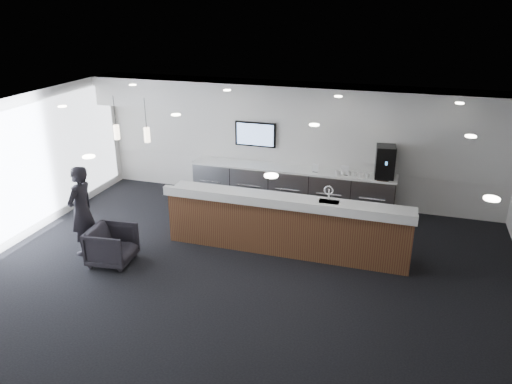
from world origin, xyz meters
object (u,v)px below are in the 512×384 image
(service_counter, at_px, (286,224))
(coffee_machine, at_px, (385,162))
(armchair, at_px, (112,245))
(lounge_guest, at_px, (81,211))

(service_counter, relative_size, coffee_machine, 6.64)
(service_counter, relative_size, armchair, 6.07)
(coffee_machine, bearing_deg, armchair, -147.14)
(coffee_machine, xyz_separation_m, armchair, (-4.80, -3.90, -0.95))
(service_counter, height_order, coffee_machine, coffee_machine)
(coffee_machine, relative_size, armchair, 0.91)
(coffee_machine, distance_m, lounge_guest, 6.69)
(coffee_machine, height_order, armchair, coffee_machine)
(armchair, relative_size, lounge_guest, 0.45)
(armchair, bearing_deg, lounge_guest, 68.82)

